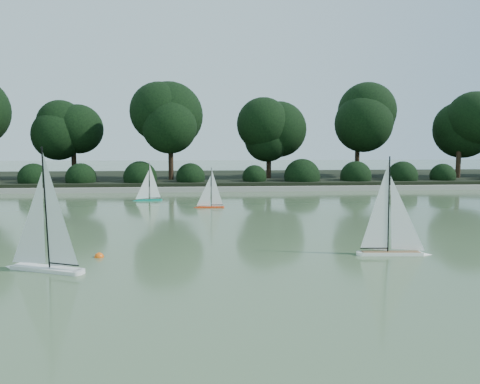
{
  "coord_description": "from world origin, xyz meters",
  "views": [
    {
      "loc": [
        -1.8,
        -7.86,
        1.75
      ],
      "look_at": [
        -0.97,
        2.13,
        0.7
      ],
      "focal_mm": 35.0,
      "sensor_mm": 36.0,
      "label": 1
    }
  ],
  "objects_px": {
    "sailboat_orange": "(208,201)",
    "sailboat_teal": "(146,194)",
    "sailboat_white_a": "(40,250)",
    "sailboat_white_b": "(397,239)",
    "race_buoy": "(99,257)"
  },
  "relations": [
    {
      "from": "sailboat_orange",
      "to": "sailboat_teal",
      "type": "relative_size",
      "value": 0.94
    },
    {
      "from": "sailboat_white_a",
      "to": "sailboat_orange",
      "type": "bearing_deg",
      "value": 68.58
    },
    {
      "from": "sailboat_teal",
      "to": "sailboat_white_a",
      "type": "bearing_deg",
      "value": -94.02
    },
    {
      "from": "sailboat_white_a",
      "to": "sailboat_white_b",
      "type": "distance_m",
      "value": 5.3
    },
    {
      "from": "sailboat_white_a",
      "to": "sailboat_orange",
      "type": "xyz_separation_m",
      "value": [
        2.4,
        6.13,
        -0.1
      ]
    },
    {
      "from": "sailboat_orange",
      "to": "race_buoy",
      "type": "distance_m",
      "value": 5.72
    },
    {
      "from": "sailboat_white_a",
      "to": "sailboat_orange",
      "type": "height_order",
      "value": "sailboat_white_a"
    },
    {
      "from": "sailboat_white_a",
      "to": "sailboat_white_b",
      "type": "height_order",
      "value": "sailboat_white_a"
    },
    {
      "from": "sailboat_white_b",
      "to": "sailboat_orange",
      "type": "bearing_deg",
      "value": 116.93
    },
    {
      "from": "sailboat_teal",
      "to": "sailboat_orange",
      "type": "bearing_deg",
      "value": -42.8
    },
    {
      "from": "sailboat_orange",
      "to": "sailboat_teal",
      "type": "bearing_deg",
      "value": 137.2
    },
    {
      "from": "sailboat_white_b",
      "to": "sailboat_white_a",
      "type": "bearing_deg",
      "value": -175.1
    },
    {
      "from": "sailboat_white_b",
      "to": "race_buoy",
      "type": "distance_m",
      "value": 4.65
    },
    {
      "from": "sailboat_white_b",
      "to": "race_buoy",
      "type": "relative_size",
      "value": 11.33
    },
    {
      "from": "sailboat_orange",
      "to": "sailboat_teal",
      "type": "distance_m",
      "value": 2.52
    }
  ]
}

